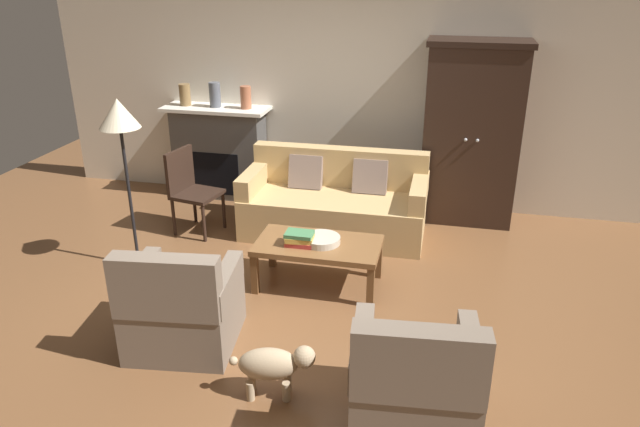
{
  "coord_description": "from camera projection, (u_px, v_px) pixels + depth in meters",
  "views": [
    {
      "loc": [
        1.17,
        -4.19,
        2.7
      ],
      "look_at": [
        0.06,
        0.73,
        0.55
      ],
      "focal_mm": 33.2,
      "sensor_mm": 36.0,
      "label": 1
    }
  ],
  "objects": [
    {
      "name": "side_chair_wooden",
      "position": [
        190.0,
        186.0,
        6.26
      ],
      "size": [
        0.52,
        0.52,
        0.9
      ],
      "color": "black",
      "rests_on": "ground"
    },
    {
      "name": "armchair_near_left",
      "position": [
        182.0,
        309.0,
        4.41
      ],
      "size": [
        0.86,
        0.86,
        0.88
      ],
      "color": "#756656",
      "rests_on": "ground"
    },
    {
      "name": "back_wall",
      "position": [
        350.0,
        84.0,
        6.79
      ],
      "size": [
        7.2,
        0.1,
        2.8
      ],
      "primitive_type": "cube",
      "color": "silver",
      "rests_on": "ground"
    },
    {
      "name": "armchair_near_right",
      "position": [
        414.0,
        383.0,
        3.63
      ],
      "size": [
        0.84,
        0.84,
        0.88
      ],
      "color": "#756656",
      "rests_on": "ground"
    },
    {
      "name": "mantel_vase_bronze",
      "position": [
        185.0,
        95.0,
        7.0
      ],
      "size": [
        0.13,
        0.13,
        0.25
      ],
      "primitive_type": "cylinder",
      "color": "olive",
      "rests_on": "fireplace"
    },
    {
      "name": "dog",
      "position": [
        273.0,
        365.0,
        3.91
      ],
      "size": [
        0.57,
        0.28,
        0.39
      ],
      "color": "tan",
      "rests_on": "ground"
    },
    {
      "name": "floor_lamp",
      "position": [
        120.0,
        124.0,
        5.16
      ],
      "size": [
        0.36,
        0.36,
        1.62
      ],
      "color": "black",
      "rests_on": "ground"
    },
    {
      "name": "armoire",
      "position": [
        471.0,
        134.0,
        6.37
      ],
      "size": [
        1.06,
        0.57,
        1.98
      ],
      "color": "black",
      "rests_on": "ground"
    },
    {
      "name": "book_stack",
      "position": [
        300.0,
        239.0,
        5.15
      ],
      "size": [
        0.25,
        0.19,
        0.12
      ],
      "color": "#B73833",
      "rests_on": "coffee_table"
    },
    {
      "name": "ground_plane",
      "position": [
        294.0,
        304.0,
        5.06
      ],
      "size": [
        9.6,
        9.6,
        0.0
      ],
      "primitive_type": "plane",
      "color": "brown"
    },
    {
      "name": "couch",
      "position": [
        335.0,
        204.0,
        6.3
      ],
      "size": [
        1.92,
        0.86,
        0.86
      ],
      "color": "tan",
      "rests_on": "ground"
    },
    {
      "name": "fruit_bowl",
      "position": [
        322.0,
        240.0,
        5.19
      ],
      "size": [
        0.33,
        0.33,
        0.06
      ],
      "primitive_type": "cylinder",
      "color": "beige",
      "rests_on": "coffee_table"
    },
    {
      "name": "mantel_vase_terracotta",
      "position": [
        246.0,
        97.0,
        6.85
      ],
      "size": [
        0.13,
        0.13,
        0.26
      ],
      "primitive_type": "cylinder",
      "color": "#A86042",
      "rests_on": "fireplace"
    },
    {
      "name": "fireplace",
      "position": [
        219.0,
        151.0,
        7.21
      ],
      "size": [
        1.26,
        0.48,
        1.12
      ],
      "color": "#4C4947",
      "rests_on": "ground"
    },
    {
      "name": "mantel_vase_slate",
      "position": [
        215.0,
        95.0,
        6.92
      ],
      "size": [
        0.13,
        0.13,
        0.29
      ],
      "primitive_type": "cylinder",
      "color": "#565B66",
      "rests_on": "fireplace"
    },
    {
      "name": "coffee_table",
      "position": [
        318.0,
        248.0,
        5.23
      ],
      "size": [
        1.1,
        0.6,
        0.42
      ],
      "color": "brown",
      "rests_on": "ground"
    }
  ]
}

